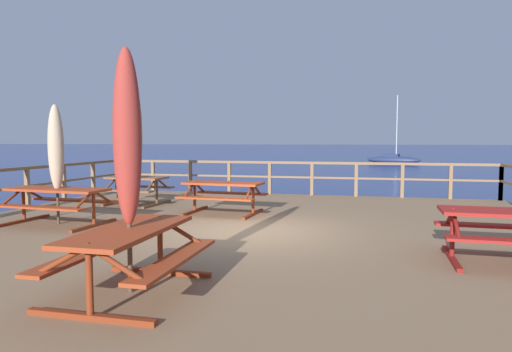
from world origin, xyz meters
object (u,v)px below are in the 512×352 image
patio_umbrella_tall_back_right (136,132)px  sailboat_distant (393,159)px  picnic_table_front_left (57,198)px  patio_umbrella_short_mid (56,148)px  picnic_table_front_right (130,246)px  patio_umbrella_tall_front (127,138)px  picnic_table_mid_centre (137,185)px  picnic_table_mid_right (223,191)px  lamp_post_hooked (125,130)px

patio_umbrella_tall_back_right → sailboat_distant: sailboat_distant is taller
picnic_table_front_left → patio_umbrella_short_mid: bearing=117.3°
picnic_table_front_right → sailboat_distant: size_ratio=0.25×
picnic_table_front_left → patio_umbrella_tall_back_right: 3.41m
patio_umbrella_short_mid → patio_umbrella_tall_front: patio_umbrella_tall_front is taller
picnic_table_front_right → picnic_table_mid_centre: bearing=117.3°
picnic_table_mid_centre → patio_umbrella_short_mid: 3.25m
picnic_table_mid_right → sailboat_distant: size_ratio=0.26×
picnic_table_mid_right → patio_umbrella_tall_back_right: (-2.78, 0.99, 1.44)m
picnic_table_front_left → patio_umbrella_tall_back_right: bearing=86.0°
patio_umbrella_tall_front → sailboat_distant: bearing=82.6°
picnic_table_front_right → patio_umbrella_tall_front: (-0.03, 0.05, 1.23)m
picnic_table_front_left → patio_umbrella_tall_front: patio_umbrella_tall_front is taller
picnic_table_mid_centre → lamp_post_hooked: (-1.72, 2.50, 1.56)m
sailboat_distant → patio_umbrella_short_mid: bearing=-102.5°
lamp_post_hooked → sailboat_distant: 40.99m
lamp_post_hooked → patio_umbrella_short_mid: bearing=-74.7°
picnic_table_front_right → patio_umbrella_tall_front: bearing=118.9°
patio_umbrella_tall_back_right → picnic_table_mid_centre: bearing=155.1°
picnic_table_mid_centre → sailboat_distant: 42.91m
picnic_table_front_right → patio_umbrella_tall_back_right: patio_umbrella_tall_back_right is taller
sailboat_distant → patio_umbrella_tall_front: bearing=-97.4°
picnic_table_mid_centre → lamp_post_hooked: 3.41m
picnic_table_front_left → sailboat_distant: bearing=77.5°
picnic_table_mid_right → lamp_post_hooked: size_ratio=0.62×
patio_umbrella_short_mid → patio_umbrella_tall_front: size_ratio=0.90×
patio_umbrella_tall_back_right → lamp_post_hooked: bearing=124.9°
lamp_post_hooked → sailboat_distant: sailboat_distant is taller
patio_umbrella_tall_back_right → picnic_table_mid_right: bearing=-19.5°
patio_umbrella_short_mid → patio_umbrella_tall_back_right: (0.23, 3.06, 0.39)m
picnic_table_mid_centre → patio_umbrella_short_mid: (-0.20, -3.07, 1.05)m
patio_umbrella_tall_back_right → patio_umbrella_short_mid: bearing=-94.3°
picnic_table_front_left → lamp_post_hooked: 6.00m
patio_umbrella_short_mid → lamp_post_hooked: lamp_post_hooked is taller
patio_umbrella_short_mid → picnic_table_mid_right: bearing=34.5°
picnic_table_front_left → picnic_table_mid_centre: same height
patio_umbrella_tall_front → patio_umbrella_tall_back_right: bearing=117.1°
picnic_table_mid_right → lamp_post_hooked: 5.93m
picnic_table_mid_centre → patio_umbrella_short_mid: size_ratio=0.69×
patio_umbrella_tall_back_right → sailboat_distant: 42.97m
picnic_table_front_left → sailboat_distant: (9.93, 44.87, -0.93)m
patio_umbrella_tall_back_right → sailboat_distant: bearing=76.9°
picnic_table_front_left → patio_umbrella_tall_front: 5.19m
patio_umbrella_tall_front → picnic_table_front_left: bearing=135.6°
picnic_table_mid_centre → picnic_table_mid_right: same height
picnic_table_front_left → picnic_table_front_right: size_ratio=1.17×
picnic_table_mid_centre → lamp_post_hooked: size_ratio=0.54×
picnic_table_front_right → patio_umbrella_tall_back_right: (-3.41, 6.66, 1.43)m
picnic_table_front_left → picnic_table_front_right: same height
picnic_table_front_left → picnic_table_mid_right: same height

